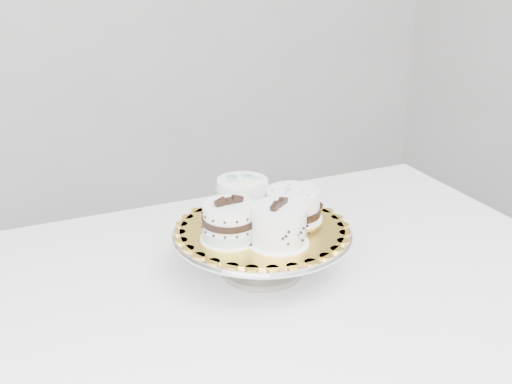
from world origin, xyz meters
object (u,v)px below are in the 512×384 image
cake_stand (262,244)px  cake_swirl (279,226)px  cake_banded (229,223)px  cake_dots (243,197)px  cake_ribbon (293,205)px  table (254,318)px  cake_board (262,229)px

cake_stand → cake_swirl: (-0.01, -0.07, 0.07)m
cake_stand → cake_banded: (-0.07, -0.01, 0.06)m
cake_dots → cake_stand: bearing=-71.8°
cake_stand → cake_ribbon: size_ratio=2.81×
cake_stand → cake_dots: (0.00, 0.07, 0.07)m
cake_stand → cake_banded: cake_banded is taller
cake_swirl → cake_ribbon: cake_swirl is taller
cake_swirl → cake_banded: cake_swirl is taller
cake_swirl → cake_dots: size_ratio=1.05×
cake_banded → cake_dots: size_ratio=0.84×
table → cake_board: (0.04, 0.03, 0.16)m
table → cake_dots: size_ratio=11.39×
table → cake_swirl: (0.03, -0.03, 0.20)m
cake_board → cake_banded: bearing=-174.2°
cake_banded → table: bearing=-32.6°
cake_board → cake_banded: 0.08m
cake_board → cake_swirl: cake_swirl is taller
cake_stand → cake_swirl: size_ratio=2.56×
cake_dots → table: bearing=-91.0°
cake_ribbon → table: bearing=-167.2°
cake_banded → cake_dots: 0.11m
table → cake_ribbon: bearing=26.8°
cake_stand → table: bearing=-138.5°
cake_swirl → cake_dots: (0.01, 0.14, 0.00)m
table → cake_dots: cake_dots is taller
cake_swirl → cake_stand: bearing=53.4°
cake_banded → cake_ribbon: size_ratio=0.88×
cake_swirl → cake_dots: 0.14m
cake_board → cake_dots: (0.00, 0.07, 0.04)m
cake_stand → cake_board: bearing=97.1°
table → cake_stand: 0.14m
table → cake_board: size_ratio=4.61×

